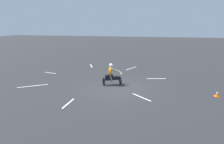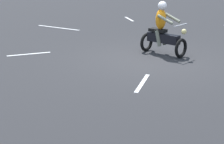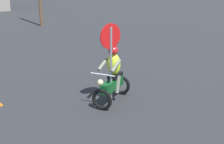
# 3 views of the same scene
# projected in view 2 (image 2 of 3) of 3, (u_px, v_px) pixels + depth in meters

# --- Properties ---
(ground_plane) EXTENTS (120.00, 120.00, 0.00)m
(ground_plane) POSITION_uv_depth(u_px,v_px,m) (153.00, 60.00, 13.03)
(ground_plane) COLOR #28282B
(motorcycle_rider_foreground) EXTENTS (1.14, 1.53, 1.66)m
(motorcycle_rider_foreground) POSITION_uv_depth(u_px,v_px,m) (163.00, 31.00, 13.52)
(motorcycle_rider_foreground) COLOR black
(motorcycle_rider_foreground) RESTS_ON ground
(lane_stripe_e) EXTENTS (1.37, 0.15, 0.01)m
(lane_stripe_e) POSITION_uv_depth(u_px,v_px,m) (29.00, 54.00, 13.74)
(lane_stripe_e) COLOR silver
(lane_stripe_e) RESTS_ON ground
(lane_stripe_ne) EXTENTS (1.03, 1.24, 0.01)m
(lane_stripe_ne) POSITION_uv_depth(u_px,v_px,m) (142.00, 83.00, 10.86)
(lane_stripe_ne) COLOR silver
(lane_stripe_ne) RESTS_ON ground
(lane_stripe_s) EXTENTS (0.31, 1.25, 0.01)m
(lane_stripe_s) POSITION_uv_depth(u_px,v_px,m) (129.00, 19.00, 20.21)
(lane_stripe_s) COLOR silver
(lane_stripe_s) RESTS_ON ground
(lane_stripe_se) EXTENTS (1.27, 1.82, 0.01)m
(lane_stripe_se) POSITION_uv_depth(u_px,v_px,m) (59.00, 28.00, 18.09)
(lane_stripe_se) COLOR silver
(lane_stripe_se) RESTS_ON ground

